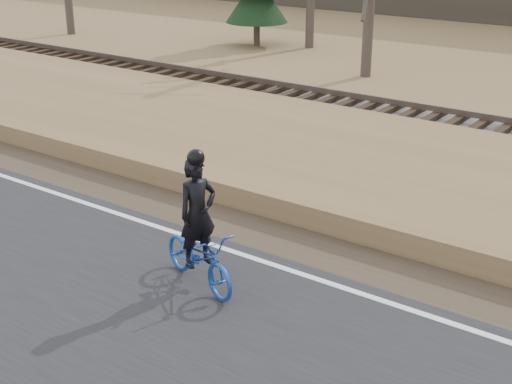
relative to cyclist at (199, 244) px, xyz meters
The scene contains 7 objects.
ground 3.99m from the cyclist, 165.72° to the left, with size 120.00×120.00×0.00m, color olive.
edge_line 4.03m from the cyclist, 162.93° to the left, with size 120.00×0.12×0.01m, color silver.
shoulder 4.44m from the cyclist, 150.31° to the left, with size 120.00×1.60×0.04m, color #473A2B.
embankment 6.44m from the cyclist, 126.34° to the left, with size 120.00×5.00×0.44m, color olive.
ballast 9.75m from the cyclist, 112.97° to the left, with size 120.00×3.00×0.45m, color slate.
railroad 9.74m from the cyclist, 112.97° to the left, with size 120.00×2.40×0.29m.
cyclist is the anchor object (origin of this frame).
Camera 1 is at (10.09, -8.25, 5.39)m, focal length 50.00 mm.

